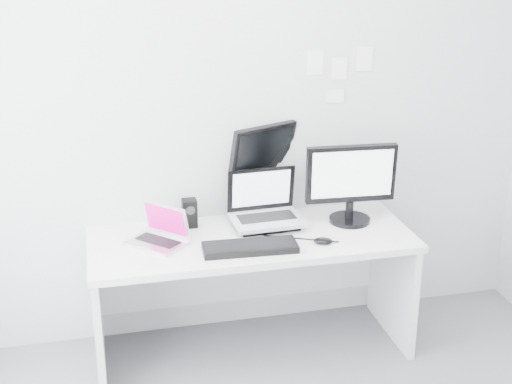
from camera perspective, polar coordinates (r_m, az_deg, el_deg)
back_wall at (r=4.13m, az=-1.44°, el=6.28°), size 3.60×0.00×3.60m
desk at (r=4.17m, az=-0.33°, el=-8.14°), size 1.80×0.70×0.73m
macbook at (r=3.90m, az=-7.98°, el=-2.65°), size 0.37×0.37×0.23m
speaker at (r=4.13m, az=-5.29°, el=-1.68°), size 0.10×0.10×0.16m
dell_laptop at (r=4.07m, az=0.92°, el=-0.65°), size 0.41×0.33×0.33m
rear_monitor at (r=4.21m, az=0.36°, el=1.86°), size 0.45×0.31×0.58m
samsung_monitor at (r=4.16m, az=7.57°, el=0.72°), size 0.54×0.27×0.48m
keyboard at (r=3.84m, az=-0.48°, el=-4.41°), size 0.51×0.20×0.03m
mouse at (r=3.93m, az=5.35°, el=-3.88°), size 0.12×0.10×0.03m
wall_note_0 at (r=4.18m, az=4.69°, el=10.18°), size 0.10×0.00×0.14m
wall_note_1 at (r=4.23m, az=6.64°, el=9.69°), size 0.09×0.00×0.13m
wall_note_2 at (r=4.28m, az=8.59°, el=10.39°), size 0.10×0.00×0.14m
wall_note_3 at (r=4.26m, az=6.30°, el=7.57°), size 0.11×0.00×0.08m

